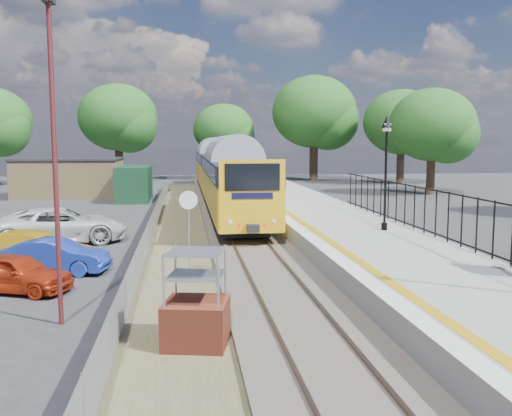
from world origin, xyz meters
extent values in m
plane|color=#2D2D30|center=(0.00, 0.00, 0.00)|extent=(120.00, 120.00, 0.00)
cube|color=#473F38|center=(0.00, 10.00, 0.10)|extent=(3.40, 80.00, 0.20)
cube|color=#4C472D|center=(-2.90, 8.00, 0.03)|extent=(2.60, 70.00, 0.06)
cube|color=brown|center=(-0.72, 10.00, 0.22)|extent=(0.07, 80.00, 0.14)
cube|color=brown|center=(0.72, 10.00, 0.22)|extent=(0.07, 80.00, 0.14)
cube|color=gray|center=(4.20, 8.00, 0.45)|extent=(5.00, 70.00, 0.90)
cube|color=silver|center=(1.95, 8.00, 0.91)|extent=(0.50, 70.00, 0.01)
cube|color=gold|center=(2.45, 8.00, 0.91)|extent=(0.30, 70.00, 0.01)
cylinder|color=black|center=(5.30, 6.00, 1.05)|extent=(0.24, 0.24, 0.30)
cylinder|color=black|center=(5.30, 6.00, 2.90)|extent=(0.10, 0.10, 3.70)
cube|color=black|center=(5.30, 6.00, 4.85)|extent=(0.08, 0.08, 0.30)
cube|color=beige|center=(5.30, 6.00, 5.02)|extent=(0.26, 0.26, 0.30)
cone|color=black|center=(5.30, 6.00, 5.25)|extent=(0.44, 0.44, 0.50)
cube|color=black|center=(6.55, 2.50, 2.65)|extent=(0.05, 26.00, 0.05)
cube|color=tan|center=(-12.00, 32.00, 1.50)|extent=(8.00, 6.00, 3.00)
cube|color=black|center=(-12.00, 32.00, 3.05)|extent=(8.20, 6.20, 0.15)
cube|color=#143920|center=(-6.50, 28.00, 1.30)|extent=(2.40, 6.00, 2.60)
cylinder|color=#332319|center=(-10.00, 50.00, 1.92)|extent=(0.88, 0.88, 3.85)
ellipsoid|color=#1C531B|center=(-10.00, 50.00, 7.15)|extent=(8.80, 8.80, 7.48)
cylinder|color=#332319|center=(2.00, 52.00, 1.57)|extent=(0.72, 0.72, 3.15)
ellipsoid|color=#1C531B|center=(2.00, 52.00, 5.85)|extent=(7.20, 7.20, 6.12)
cylinder|color=#332319|center=(12.00, 48.00, 2.10)|extent=(0.96, 0.96, 4.20)
ellipsoid|color=#1C531B|center=(12.00, 48.00, 7.80)|extent=(9.60, 9.60, 8.16)
cylinder|color=#332319|center=(20.00, 42.00, 1.75)|extent=(0.80, 0.80, 3.50)
ellipsoid|color=#1C531B|center=(20.00, 42.00, 6.50)|extent=(8.00, 8.00, 6.80)
cylinder|color=#332319|center=(18.00, 30.00, 1.57)|extent=(0.72, 0.72, 3.15)
ellipsoid|color=#1C531B|center=(18.00, 30.00, 5.85)|extent=(7.20, 7.20, 6.12)
cube|color=gold|center=(0.00, 16.92, 1.69)|extent=(2.80, 20.00, 1.90)
cube|color=black|center=(0.00, 16.92, 2.99)|extent=(2.82, 20.00, 0.90)
cube|color=black|center=(0.00, 16.92, 2.99)|extent=(2.82, 18.00, 0.70)
cube|color=black|center=(0.00, 16.92, 0.51)|extent=(2.00, 18.00, 0.45)
cube|color=gold|center=(0.00, 37.52, 1.69)|extent=(2.80, 20.00, 1.90)
cube|color=black|center=(0.00, 37.52, 2.99)|extent=(2.82, 20.00, 0.90)
cube|color=black|center=(0.00, 37.52, 2.99)|extent=(2.82, 18.00, 0.70)
cube|color=black|center=(0.00, 37.52, 0.51)|extent=(2.00, 18.00, 0.45)
cube|color=black|center=(0.00, 6.71, 3.04)|extent=(2.24, 0.04, 1.10)
cube|color=maroon|center=(-2.50, -3.91, 0.52)|extent=(1.58, 1.58, 1.03)
cylinder|color=#999EA3|center=(-2.60, 2.08, 1.31)|extent=(0.06, 0.06, 2.62)
cylinder|color=silver|center=(-2.60, 2.03, 2.62)|extent=(0.59, 0.08, 0.59)
cylinder|color=#541C1D|center=(-5.77, -1.93, 3.83)|extent=(0.12, 0.12, 7.66)
imported|color=#A52A0F|center=(-7.75, 1.33, 0.59)|extent=(3.71, 2.57, 1.17)
imported|color=navy|center=(-7.12, 3.71, 0.60)|extent=(3.77, 1.84, 1.19)
imported|color=gold|center=(-7.96, 4.69, 0.66)|extent=(4.91, 3.00, 1.33)
imported|color=silver|center=(-8.15, 9.70, 0.79)|extent=(6.08, 3.62, 1.59)
camera|label=1|loc=(-2.72, -15.99, 4.46)|focal=40.00mm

